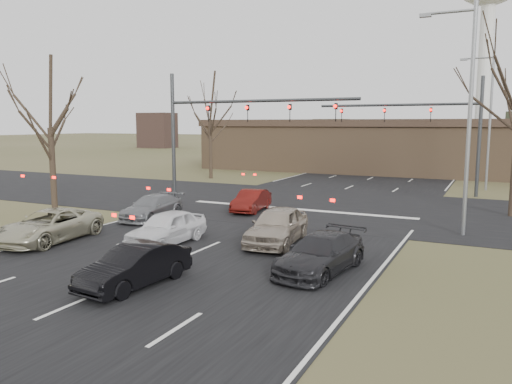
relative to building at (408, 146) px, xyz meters
The scene contains 17 objects.
ground 38.15m from the building, 93.01° to the right, with size 360.00×360.00×0.00m, color #444625.
road_main 22.25m from the building, 95.19° to the left, with size 14.00×300.00×0.02m, color black.
road_cross 23.24m from the building, 94.97° to the right, with size 200.00×14.00×0.02m, color black.
building is the anchor object (origin of this frame).
mast_arm_near 26.14m from the building, 106.13° to the right, with size 12.12×0.24×8.00m.
mast_arm_far 15.75m from the building, 74.42° to the right, with size 11.12×0.24×8.00m.
streetlight_right_near 28.97m from the building, 76.31° to the right, with size 2.34×0.25×10.00m.
streetlight_right_far 13.53m from the building, 56.35° to the right, with size 2.34×0.25×10.00m.
tree_left_near 34.95m from the building, 112.87° to the right, with size 5.10×5.10×8.50m.
tree_left_far 20.39m from the building, 139.09° to the right, with size 5.70×5.70×9.50m.
car_silver_suv 37.84m from the building, 103.00° to the right, with size 2.21×4.79×1.33m, color #B0AC8F.
car_white_sedan 35.29m from the building, 96.21° to the right, with size 1.62×4.03×1.37m, color silver.
car_black_hatch 39.92m from the building, 92.14° to the right, with size 1.34×3.84×1.26m, color black.
car_charcoal_sedan 36.18m from the building, 85.09° to the right, with size 1.77×4.35×1.26m, color black.
car_grey_ahead 31.93m from the building, 104.08° to the right, with size 1.71×4.20×1.22m, color slate.
car_red_ahead 27.03m from the building, 98.83° to the right, with size 1.28×3.67×1.21m, color #4F0E0B.
car_silver_ahead 33.07m from the building, 89.61° to the right, with size 1.79×4.46×1.52m, color #A69986.
Camera 1 is at (10.21, -13.39, 4.91)m, focal length 35.00 mm.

